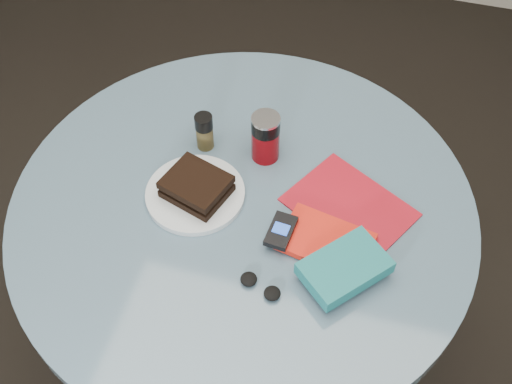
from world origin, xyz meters
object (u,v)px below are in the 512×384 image
(table, at_px, (244,246))
(plate, at_px, (195,194))
(soda_can, at_px, (265,137))
(pepper_grinder, at_px, (204,131))
(red_book, at_px, (326,241))
(novel, at_px, (345,268))
(magazine, at_px, (349,207))
(mp3_player, at_px, (281,231))
(headphones, at_px, (260,286))
(sandwich, at_px, (196,186))

(table, xyz_separation_m, plate, (-0.10, -0.01, 0.17))
(soda_can, bearing_deg, pepper_grinder, -176.73)
(red_book, xyz_separation_m, novel, (0.05, -0.07, 0.02))
(soda_can, relative_size, pepper_grinder, 1.29)
(soda_can, bearing_deg, red_book, -47.85)
(plate, relative_size, magazine, 0.87)
(red_book, bearing_deg, plate, -178.28)
(novel, relative_size, mp3_player, 1.87)
(pepper_grinder, xyz_separation_m, magazine, (0.35, -0.09, -0.05))
(table, relative_size, plate, 4.67)
(table, height_order, pepper_grinder, pepper_grinder)
(soda_can, height_order, headphones, soda_can)
(soda_can, bearing_deg, plate, -126.70)
(magazine, distance_m, novel, 0.18)
(magazine, height_order, red_book, red_book)
(soda_can, distance_m, pepper_grinder, 0.14)
(table, height_order, novel, novel)
(pepper_grinder, distance_m, headphones, 0.40)
(table, xyz_separation_m, pepper_grinder, (-0.13, 0.14, 0.21))
(sandwich, bearing_deg, table, 5.14)
(pepper_grinder, bearing_deg, sandwich, -78.15)
(pepper_grinder, distance_m, mp3_player, 0.31)
(magazine, bearing_deg, mp3_player, -107.60)
(sandwich, relative_size, mp3_player, 1.76)
(table, xyz_separation_m, mp3_player, (0.10, -0.06, 0.19))
(table, distance_m, headphones, 0.27)
(novel, xyz_separation_m, headphones, (-0.15, -0.07, -0.03))
(sandwich, bearing_deg, headphones, -43.48)
(pepper_grinder, height_order, red_book, pepper_grinder)
(sandwich, relative_size, magazine, 0.62)
(plate, height_order, sandwich, sandwich)
(mp3_player, distance_m, headphones, 0.13)
(pepper_grinder, bearing_deg, red_book, -30.95)
(sandwich, bearing_deg, magazine, 10.57)
(table, relative_size, mp3_player, 11.43)
(table, bearing_deg, plate, -175.72)
(magazine, bearing_deg, soda_can, -175.30)
(plate, xyz_separation_m, pepper_grinder, (-0.03, 0.15, 0.04))
(plate, distance_m, novel, 0.36)
(mp3_player, bearing_deg, red_book, 5.86)
(sandwich, bearing_deg, mp3_player, -15.66)
(headphones, bearing_deg, soda_can, 103.68)
(soda_can, xyz_separation_m, magazine, (0.21, -0.09, -0.06))
(table, height_order, magazine, magazine)
(magazine, relative_size, headphones, 2.62)
(magazine, xyz_separation_m, red_book, (-0.03, -0.11, 0.01))
(sandwich, xyz_separation_m, mp3_player, (0.20, -0.06, -0.01))
(sandwich, relative_size, pepper_grinder, 1.65)
(novel, relative_size, headphones, 1.74)
(headphones, bearing_deg, mp3_player, 86.15)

